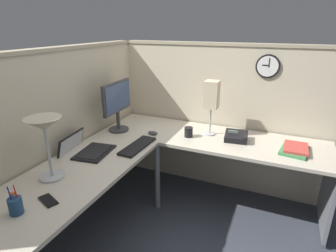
{
  "coord_description": "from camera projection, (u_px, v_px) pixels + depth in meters",
  "views": [
    {
      "loc": [
        -1.94,
        -0.86,
        1.74
      ],
      "look_at": [
        0.18,
        0.06,
        0.89
      ],
      "focal_mm": 29.29,
      "sensor_mm": 36.0,
      "label": 1
    }
  ],
  "objects": [
    {
      "name": "ground_plane",
      "position": [
        166.0,
        221.0,
        2.59
      ],
      "size": [
        6.8,
        6.8,
        0.0
      ],
      "primitive_type": "plane",
      "color": "#383D47"
    },
    {
      "name": "cubicle_wall_back",
      "position": [
        55.0,
        144.0,
        2.33
      ],
      "size": [
        2.57,
        0.12,
        1.58
      ],
      "color": "beige",
      "rests_on": "ground"
    },
    {
      "name": "cubicle_wall_right",
      "position": [
        220.0,
        118.0,
        2.97
      ],
      "size": [
        0.12,
        2.37,
        1.58
      ],
      "color": "beige",
      "rests_on": "ground"
    },
    {
      "name": "desk",
      "position": [
        164.0,
        170.0,
        2.23
      ],
      "size": [
        2.35,
        2.15,
        0.73
      ],
      "color": "beige",
      "rests_on": "ground"
    },
    {
      "name": "monitor",
      "position": [
        117.0,
        103.0,
        2.7
      ],
      "size": [
        0.46,
        0.2,
        0.5
      ],
      "color": "#38383D",
      "rests_on": "desk"
    },
    {
      "name": "laptop",
      "position": [
        84.0,
        149.0,
        2.32
      ],
      "size": [
        0.39,
        0.42,
        0.22
      ],
      "color": "black",
      "rests_on": "desk"
    },
    {
      "name": "keyboard",
      "position": [
        138.0,
        146.0,
        2.41
      ],
      "size": [
        0.43,
        0.16,
        0.02
      ],
      "primitive_type": "cube",
      "rotation": [
        0.0,
        0.0,
        -0.04
      ],
      "color": "black",
      "rests_on": "desk"
    },
    {
      "name": "computer_mouse",
      "position": [
        153.0,
        133.0,
        2.69
      ],
      "size": [
        0.06,
        0.1,
        0.03
      ],
      "primitive_type": "ellipsoid",
      "color": "#38383D",
      "rests_on": "desk"
    },
    {
      "name": "desk_lamp_dome",
      "position": [
        45.0,
        129.0,
        1.81
      ],
      "size": [
        0.24,
        0.24,
        0.44
      ],
      "color": "#B7BABF",
      "rests_on": "desk"
    },
    {
      "name": "pen_cup",
      "position": [
        16.0,
        205.0,
        1.55
      ],
      "size": [
        0.08,
        0.08,
        0.18
      ],
      "color": "navy",
      "rests_on": "desk"
    },
    {
      "name": "cell_phone",
      "position": [
        48.0,
        200.0,
        1.67
      ],
      "size": [
        0.11,
        0.16,
        0.01
      ],
      "primitive_type": "cube",
      "rotation": [
        0.0,
        0.0,
        -0.36
      ],
      "color": "black",
      "rests_on": "desk"
    },
    {
      "name": "office_phone",
      "position": [
        237.0,
        137.0,
        2.54
      ],
      "size": [
        0.21,
        0.23,
        0.11
      ],
      "color": "black",
      "rests_on": "desk"
    },
    {
      "name": "book_stack",
      "position": [
        295.0,
        149.0,
        2.33
      ],
      "size": [
        0.31,
        0.25,
        0.04
      ],
      "color": "#3F7F4C",
      "rests_on": "desk"
    },
    {
      "name": "desk_lamp_paper",
      "position": [
        212.0,
        96.0,
        2.57
      ],
      "size": [
        0.13,
        0.13,
        0.53
      ],
      "color": "#B7BABF",
      "rests_on": "desk"
    },
    {
      "name": "coffee_mug",
      "position": [
        189.0,
        132.0,
        2.63
      ],
      "size": [
        0.08,
        0.08,
        0.1
      ],
      "primitive_type": "cylinder",
      "color": "black",
      "rests_on": "desk"
    },
    {
      "name": "wall_clock",
      "position": [
        268.0,
        66.0,
        2.56
      ],
      "size": [
        0.04,
        0.22,
        0.22
      ],
      "color": "black"
    }
  ]
}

